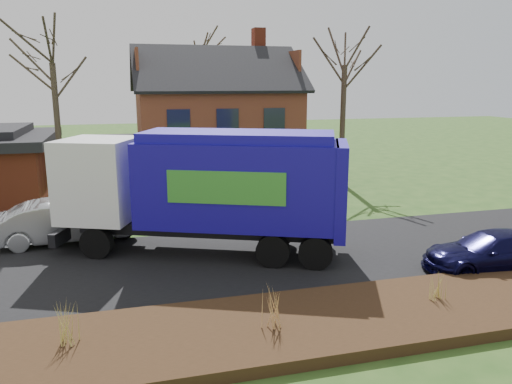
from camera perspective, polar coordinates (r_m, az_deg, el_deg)
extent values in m
plane|color=#264818|center=(17.45, -2.64, -7.81)|extent=(120.00, 120.00, 0.00)
cube|color=black|center=(17.45, -2.64, -7.78)|extent=(80.00, 7.00, 0.02)
cube|color=black|center=(12.70, 2.68, -15.23)|extent=(80.00, 3.50, 0.30)
cube|color=#C0B09B|center=(30.85, -4.63, 3.71)|extent=(9.00, 7.50, 2.70)
cube|color=#532417|center=(30.55, -4.73, 8.81)|extent=(9.00, 7.50, 2.80)
cube|color=#973821|center=(32.22, 0.28, 16.81)|extent=(0.70, 0.90, 1.60)
cube|color=#C0B09B|center=(29.88, -16.24, 2.87)|extent=(3.50, 5.50, 2.60)
cube|color=black|center=(29.69, -16.41, 5.57)|extent=(3.90, 5.90, 0.24)
cylinder|color=black|center=(18.32, -17.73, -5.54)|extent=(1.19, 0.79, 1.13)
cylinder|color=black|center=(20.30, -14.98, -3.62)|extent=(1.19, 0.79, 1.13)
cylinder|color=black|center=(16.66, 1.94, -6.75)|extent=(1.19, 0.79, 1.13)
cylinder|color=black|center=(18.81, 2.68, -4.48)|extent=(1.19, 0.79, 1.13)
cylinder|color=black|center=(16.58, 6.82, -6.93)|extent=(1.19, 0.79, 1.13)
cylinder|color=black|center=(18.74, 6.98, -4.62)|extent=(1.19, 0.79, 1.13)
cube|color=black|center=(18.00, -5.24, -4.11)|extent=(9.08, 4.84, 0.38)
cube|color=white|center=(18.94, -17.40, 1.42)|extent=(3.35, 3.47, 2.92)
cube|color=black|center=(19.45, -20.61, 1.96)|extent=(1.01, 2.23, 0.97)
cube|color=black|center=(19.98, -20.41, -4.15)|extent=(1.31, 2.60, 0.49)
cube|color=#160B8C|center=(17.39, -2.05, 1.04)|extent=(7.34, 5.16, 2.92)
cube|color=#160B8C|center=(17.14, -2.09, 6.37)|extent=(6.91, 4.73, 0.32)
cube|color=#160B8C|center=(17.16, 9.61, 0.35)|extent=(1.43, 2.69, 3.14)
cube|color=#378E2E|center=(16.07, -3.48, 0.47)|extent=(3.61, 1.56, 1.08)
cube|color=#378E2E|center=(18.73, -1.81, 2.21)|extent=(3.61, 1.56, 1.08)
imported|color=#AEB1B6|center=(20.48, -21.29, -3.19)|extent=(5.09, 2.20, 1.63)
imported|color=black|center=(18.03, 25.33, -6.18)|extent=(4.63, 2.24, 1.30)
cylinder|color=#3D3224|center=(26.49, -21.65, 6.03)|extent=(0.29, 0.29, 6.93)
cylinder|color=#3C2E24|center=(30.33, 9.85, 7.50)|extent=(0.32, 0.32, 6.99)
cylinder|color=#423327|center=(39.18, -6.24, 9.54)|extent=(0.31, 0.31, 8.12)
cone|color=tan|center=(12.26, -20.86, -13.87)|extent=(0.04, 0.04, 0.96)
cone|color=tan|center=(12.28, -21.62, -13.89)|extent=(0.04, 0.04, 0.96)
cone|color=tan|center=(12.24, -20.09, -13.85)|extent=(0.04, 0.04, 0.96)
cone|color=tan|center=(12.37, -20.80, -13.61)|extent=(0.04, 0.04, 0.96)
cone|color=tan|center=(12.14, -20.92, -14.14)|extent=(0.04, 0.04, 0.96)
cone|color=tan|center=(12.18, 1.97, -12.87)|extent=(0.05, 0.05, 1.08)
cone|color=tan|center=(12.14, 1.18, -12.96)|extent=(0.05, 0.05, 1.08)
cone|color=tan|center=(12.23, 2.75, -12.77)|extent=(0.05, 0.05, 1.08)
cone|color=tan|center=(12.30, 1.78, -12.61)|extent=(0.05, 0.05, 1.08)
cone|color=tan|center=(12.06, 2.16, -13.14)|extent=(0.05, 0.05, 1.08)
cone|color=tan|center=(14.50, 20.10, -10.01)|extent=(0.04, 0.04, 0.78)
cone|color=tan|center=(14.42, 19.64, -10.10)|extent=(0.04, 0.04, 0.78)
cone|color=tan|center=(14.58, 20.55, -9.93)|extent=(0.04, 0.04, 0.78)
cone|color=tan|center=(14.58, 19.85, -9.86)|extent=(0.04, 0.04, 0.78)
cone|color=tan|center=(14.42, 20.35, -10.16)|extent=(0.04, 0.04, 0.78)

